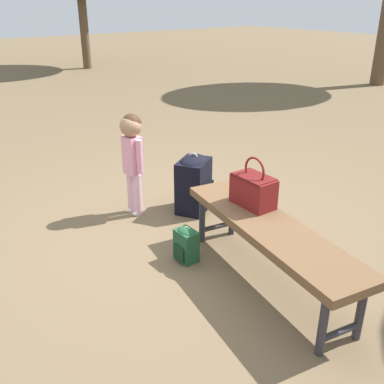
% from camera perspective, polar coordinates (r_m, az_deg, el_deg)
% --- Properties ---
extents(ground_plane, '(40.00, 40.00, 0.00)m').
position_cam_1_polar(ground_plane, '(3.74, -0.22, -5.57)').
color(ground_plane, brown).
rests_on(ground_plane, ground).
extents(park_bench, '(1.64, 0.67, 0.45)m').
position_cam_1_polar(park_bench, '(3.02, 9.99, -5.14)').
color(park_bench, brown).
rests_on(park_bench, ground).
extents(handbag, '(0.32, 0.19, 0.37)m').
position_cam_1_polar(handbag, '(3.20, 7.88, 0.37)').
color(handbag, maroon).
rests_on(handbag, park_bench).
extents(child_standing, '(0.25, 0.19, 0.93)m').
position_cam_1_polar(child_standing, '(3.91, -7.69, 5.50)').
color(child_standing, '#E5B2C6').
rests_on(child_standing, ground).
extents(backpack_large, '(0.39, 0.41, 0.56)m').
position_cam_1_polar(backpack_large, '(4.05, 0.23, 1.25)').
color(backpack_large, black).
rests_on(backpack_large, ground).
extents(backpack_small, '(0.17, 0.16, 0.29)m').
position_cam_1_polar(backpack_small, '(3.34, -0.76, -6.62)').
color(backpack_small, '#1E4C2D').
rests_on(backpack_small, ground).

